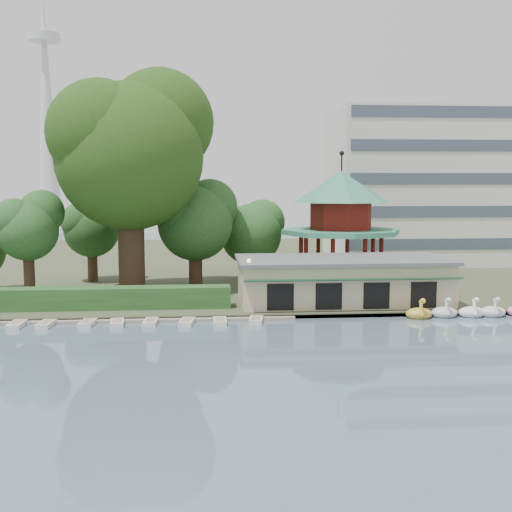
{
  "coord_description": "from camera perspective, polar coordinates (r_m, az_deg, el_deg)",
  "views": [
    {
      "loc": [
        -2.39,
        -33.18,
        10.82
      ],
      "look_at": [
        2.0,
        18.0,
        5.0
      ],
      "focal_mm": 45.0,
      "sensor_mm": 36.0,
      "label": 1
    }
  ],
  "objects": [
    {
      "name": "office_building",
      "position": [
        89.35,
        18.28,
        5.44
      ],
      "size": [
        38.0,
        18.0,
        20.0
      ],
      "color": "silver",
      "rests_on": "shore"
    },
    {
      "name": "dock",
      "position": [
        52.39,
        -15.44,
        -5.56
      ],
      "size": [
        34.0,
        1.6,
        0.24
      ],
      "primitive_type": "cube",
      "color": "gray",
      "rests_on": "ground"
    },
    {
      "name": "embankment",
      "position": [
        51.65,
        -2.15,
        -5.46
      ],
      "size": [
        220.0,
        0.6,
        0.3
      ],
      "primitive_type": "cube",
      "color": "gray",
      "rests_on": "ground"
    },
    {
      "name": "moored_rowboats",
      "position": [
        51.19,
        -16.42,
        -5.8
      ],
      "size": [
        30.31,
        2.72,
        0.36
      ],
      "color": "silver",
      "rests_on": "ground"
    },
    {
      "name": "lamp_post",
      "position": [
        52.85,
        -0.63,
        -1.67
      ],
      "size": [
        0.36,
        0.36,
        4.28
      ],
      "color": "black",
      "rests_on": "shore"
    },
    {
      "name": "big_tree",
      "position": [
        61.84,
        -11.01,
        9.67
      ],
      "size": [
        15.19,
        14.15,
        21.43
      ],
      "color": "#3A281C",
      "rests_on": "shore"
    },
    {
      "name": "ground_plane",
      "position": [
        34.98,
        -0.76,
        -11.56
      ],
      "size": [
        220.0,
        220.0,
        0.0
      ],
      "primitive_type": "plane",
      "color": "slate",
      "rests_on": "ground"
    },
    {
      "name": "swan_boats",
      "position": [
        56.04,
        20.18,
        -4.66
      ],
      "size": [
        13.71,
        2.16,
        1.92
      ],
      "color": "gold",
      "rests_on": "ground"
    },
    {
      "name": "hedge",
      "position": [
        55.95,
        -17.89,
        -3.65
      ],
      "size": [
        30.0,
        2.0,
        1.8
      ],
      "primitive_type": "cube",
      "color": "#295724",
      "rests_on": "shore"
    },
    {
      "name": "pavilion",
      "position": [
        66.83,
        7.55,
        3.55
      ],
      "size": [
        12.4,
        12.4,
        13.5
      ],
      "color": "#C6B391",
      "rests_on": "shore"
    },
    {
      "name": "boathouse",
      "position": [
        57.15,
        7.68,
        -2.1
      ],
      "size": [
        18.6,
        9.39,
        3.9
      ],
      "color": "#C6B391",
      "rests_on": "shore"
    },
    {
      "name": "small_trees",
      "position": [
        65.83,
        -11.93,
        2.39
      ],
      "size": [
        39.7,
        16.25,
        10.91
      ],
      "color": "#3A281C",
      "rests_on": "shore"
    },
    {
      "name": "broadcast_tower",
      "position": [
        179.15,
        -18.16,
        13.58
      ],
      "size": [
        8.0,
        8.0,
        96.0
      ],
      "color": "silver",
      "rests_on": "ground"
    },
    {
      "name": "shore",
      "position": [
        85.87,
        -3.27,
        -0.65
      ],
      "size": [
        220.0,
        70.0,
        0.4
      ],
      "primitive_type": "cube",
      "color": "#424930",
      "rests_on": "ground"
    }
  ]
}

